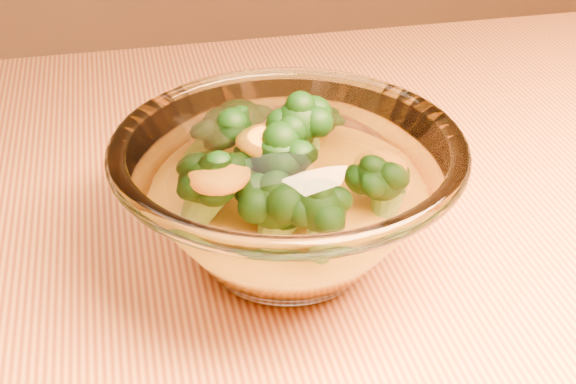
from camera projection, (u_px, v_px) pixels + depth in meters
The scene contains 4 objects.
table at pixel (418, 353), 0.60m from camera, with size 1.20×0.80×0.75m.
glass_bowl at pixel (288, 198), 0.51m from camera, with size 0.22×0.22×0.10m.
cheese_sauce at pixel (288, 225), 0.52m from camera, with size 0.13×0.13×0.04m, color gold.
broccoli_heap at pixel (272, 168), 0.50m from camera, with size 0.14×0.15×0.08m.
Camera 1 is at (-0.19, -0.41, 1.08)m, focal length 50.00 mm.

